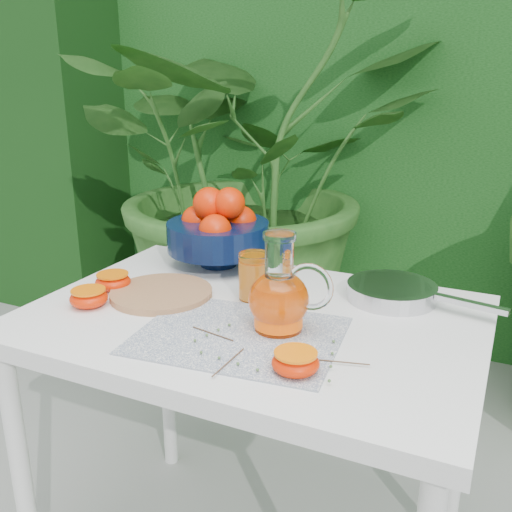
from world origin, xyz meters
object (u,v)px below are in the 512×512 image
at_px(cutting_board, 161,293).
at_px(fruit_bowl, 218,229).
at_px(white_table, 252,346).
at_px(juice_pitcher, 280,297).
at_px(saute_pan, 393,291).

xyz_separation_m(cutting_board, fruit_bowl, (0.01, 0.27, 0.09)).
bearing_deg(white_table, cutting_board, -179.87).
height_order(cutting_board, juice_pitcher, juice_pitcher).
bearing_deg(saute_pan, cutting_board, -156.98).
bearing_deg(cutting_board, saute_pan, 23.02).
distance_m(white_table, fruit_bowl, 0.40).
relative_size(cutting_board, saute_pan, 0.64).
xyz_separation_m(cutting_board, juice_pitcher, (0.33, -0.05, 0.07)).
relative_size(fruit_bowl, juice_pitcher, 1.77).
relative_size(white_table, fruit_bowl, 2.71).
distance_m(white_table, saute_pan, 0.36).
bearing_deg(white_table, fruit_bowl, 130.77).
bearing_deg(juice_pitcher, cutting_board, 170.65).
relative_size(white_table, cutting_board, 4.07).
bearing_deg(saute_pan, juice_pitcher, -123.23).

